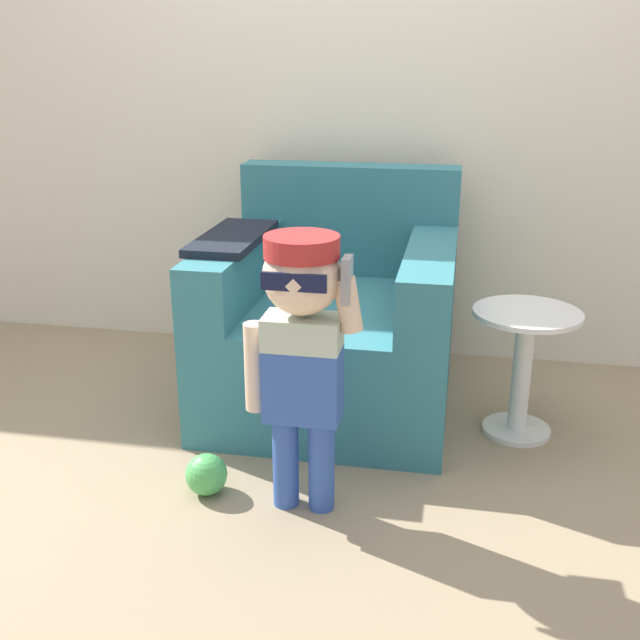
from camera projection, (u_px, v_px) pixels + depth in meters
The scene contains 6 objects.
ground_plane at pixel (313, 424), 2.84m from camera, with size 10.00×10.00×0.00m, color #998466.
wall_back at pixel (351, 60), 3.19m from camera, with size 10.00×0.05×2.60m.
armchair at pixel (334, 323), 2.97m from camera, with size 0.93×0.99×0.89m.
person_child at pixel (302, 333), 2.14m from camera, with size 0.35×0.26×0.86m.
side_table at pixel (523, 360), 2.69m from camera, with size 0.38×0.38×0.48m.
toy_ball at pixel (206, 474), 2.38m from camera, with size 0.13×0.13×0.13m.
Camera 1 is at (0.51, -2.49, 1.33)m, focal length 42.00 mm.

